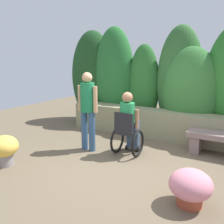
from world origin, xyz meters
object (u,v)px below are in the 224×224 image
at_px(person_standing_companion, 88,106).
at_px(flower_pot_terracotta_by_wall, 190,187).
at_px(person_in_wheelchair, 128,126).
at_px(flower_pot_red_accent, 4,149).

height_order(person_standing_companion, flower_pot_terracotta_by_wall, person_standing_companion).
distance_m(person_in_wheelchair, person_standing_companion, 0.96).
bearing_deg(flower_pot_red_accent, person_in_wheelchair, 43.72).
bearing_deg(person_in_wheelchair, flower_pot_red_accent, -143.83).
xyz_separation_m(person_in_wheelchair, flower_pot_terracotta_by_wall, (1.58, -1.25, -0.34)).
distance_m(person_in_wheelchair, flower_pot_terracotta_by_wall, 2.04).
height_order(person_in_wheelchair, flower_pot_red_accent, person_in_wheelchair).
bearing_deg(person_standing_companion, flower_pot_red_accent, -115.69).
relative_size(person_in_wheelchair, flower_pot_red_accent, 2.30).
relative_size(person_standing_companion, flower_pot_red_accent, 2.95).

